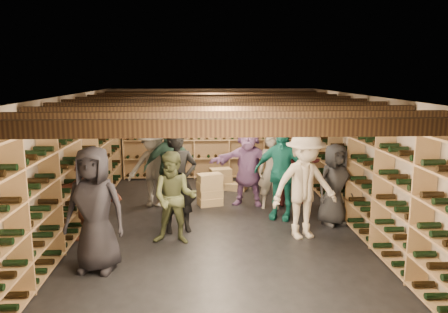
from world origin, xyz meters
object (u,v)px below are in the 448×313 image
person_4 (281,173)px  person_11 (248,165)px  person_12 (334,185)px  crate_loose (236,186)px  person_0 (95,209)px  person_10 (170,169)px  crate_stack_right (210,190)px  person_2 (174,198)px  person_1 (178,182)px  person_8 (300,164)px  crate_stack_left (220,179)px  person_7 (272,172)px  person_9 (153,167)px  person_5 (88,197)px  person_3 (305,185)px

person_4 → person_11: bearing=143.6°
person_12 → crate_loose: bearing=99.2°
person_0 → person_10: person_0 is taller
crate_stack_right → person_11: (0.82, 0.00, 0.54)m
person_12 → person_2: bearing=171.6°
person_1 → person_11: bearing=34.1°
crate_loose → person_8: 2.02m
crate_stack_left → person_12: 3.38m
person_10 → person_11: size_ratio=1.02×
person_10 → crate_stack_right: bearing=12.2°
person_8 → person_0: bearing=-153.1°
person_1 → person_7: 2.27m
crate_loose → person_9: person_9 is taller
person_2 → person_0: bearing=-130.2°
person_5 → person_9: person_9 is taller
crate_loose → person_11: (0.16, -1.20, 0.80)m
person_1 → person_3: bearing=-25.1°
crate_loose → person_9: size_ratio=0.30×
person_4 → person_7: size_ratio=1.15×
person_8 → person_12: bearing=-84.2°
crate_stack_right → person_10: 1.07m
person_2 → crate_stack_right: bearing=81.1°
person_4 → person_5: 3.57m
person_0 → person_5: (-0.39, 1.16, -0.14)m
person_4 → person_8: 0.95m
person_2 → person_8: bearing=45.4°
crate_stack_right → person_10: (-0.82, -0.40, 0.56)m
person_3 → person_5: 3.65m
person_10 → person_11: person_10 is taller
person_2 → person_10: bearing=104.0°
crate_stack_left → person_11: 1.56m
person_1 → person_9: person_1 is taller
person_7 → person_11: size_ratio=0.89×
person_10 → person_9: bearing=119.1°
crate_stack_left → person_12: (2.00, -2.67, 0.51)m
person_12 → person_5: bearing=164.2°
crate_stack_right → person_12: bearing=-30.5°
crate_stack_left → crate_loose: crate_stack_left is taller
crate_stack_left → person_0: bearing=-114.1°
person_11 → person_10: bearing=-152.3°
person_4 → person_10: 2.24m
person_9 → person_11: size_ratio=0.96×
person_9 → person_5: bearing=-103.8°
person_9 → person_11: 2.02m
person_0 → person_2: size_ratio=1.16×
person_5 → person_10: size_ratio=0.85×
person_1 → person_8: (2.48, 1.42, -0.00)m
person_5 → person_0: bearing=-49.3°
crate_loose → person_10: size_ratio=0.28×
person_3 → person_11: size_ratio=1.06×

